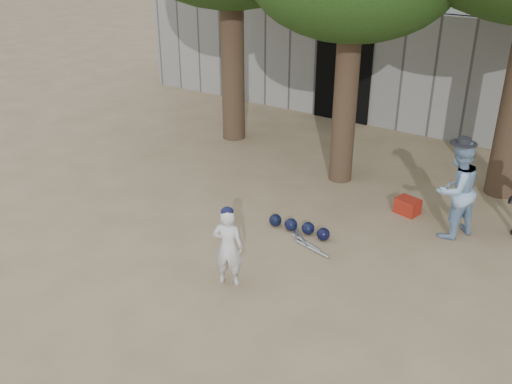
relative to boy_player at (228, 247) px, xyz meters
The scene contains 7 objects.
ground 1.16m from the boy_player, 165.25° to the left, with size 70.00×70.00×0.00m, color #937C5E.
boy_player is the anchor object (origin of this frame).
spectator_blue 4.10m from the boy_player, 55.32° to the left, with size 0.85×0.66×1.74m, color #89ADD3.
red_bag 4.02m from the boy_player, 69.11° to the left, with size 0.42×0.32×0.30m, color #A42115.
back_building 10.66m from the boy_player, 95.12° to the left, with size 16.00×5.24×3.00m.
helmet_row 2.01m from the boy_player, 86.86° to the left, with size 1.19×0.30×0.23m.
bat_pile 1.85m from the boy_player, 78.95° to the left, with size 1.11×0.79×0.06m.
Camera 1 is at (5.38, -6.03, 5.03)m, focal length 40.00 mm.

